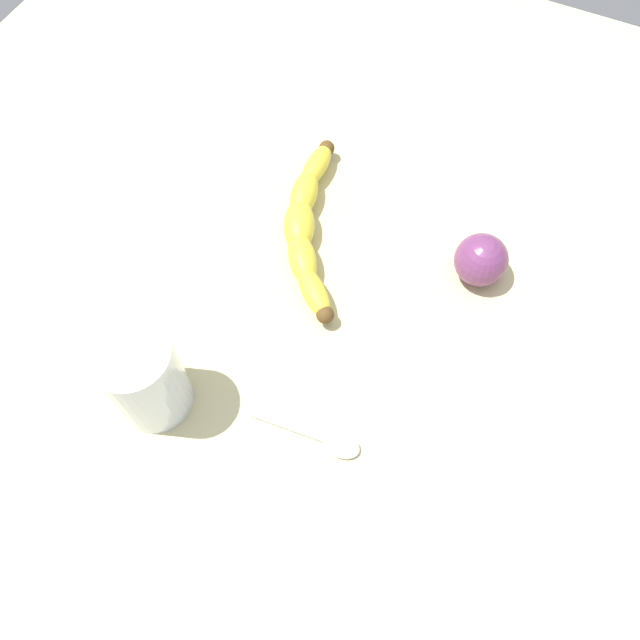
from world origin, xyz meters
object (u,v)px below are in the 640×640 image
(smoothie_glass, at_px, (145,380))
(teaspoon, at_px, (335,443))
(plum_fruit, at_px, (481,260))
(banana, at_px, (307,225))

(smoothie_glass, xyz_separation_m, teaspoon, (0.03, -0.18, -0.05))
(smoothie_glass, xyz_separation_m, plum_fruit, (0.27, -0.24, -0.02))
(teaspoon, bearing_deg, banana, 116.95)
(banana, height_order, teaspoon, banana)
(banana, bearing_deg, teaspoon, 7.39)
(teaspoon, bearing_deg, smoothie_glass, -174.64)
(smoothie_glass, relative_size, teaspoon, 0.96)
(plum_fruit, bearing_deg, smoothie_glass, 139.20)
(smoothie_glass, relative_size, plum_fruit, 1.91)
(banana, xyz_separation_m, teaspoon, (-0.21, -0.13, -0.01))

